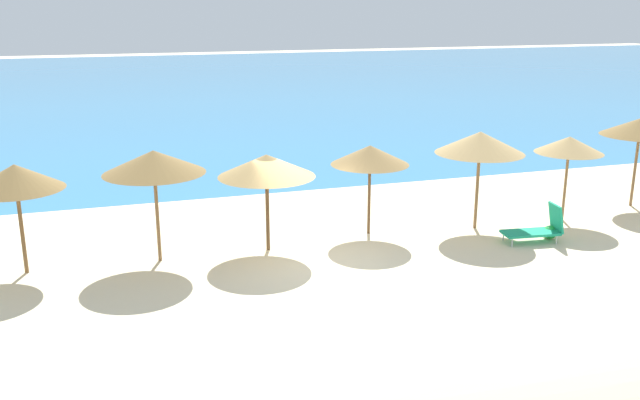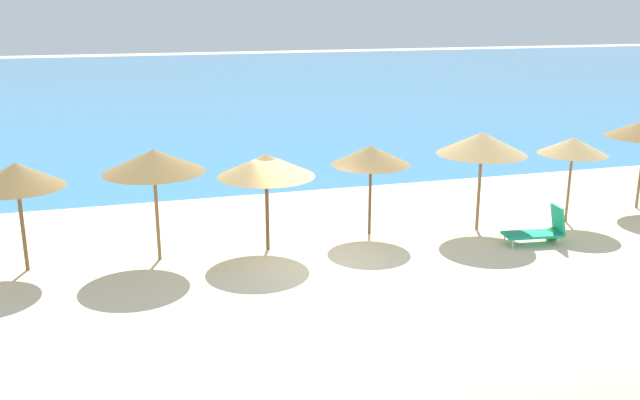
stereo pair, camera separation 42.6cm
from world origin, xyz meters
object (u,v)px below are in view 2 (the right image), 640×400
at_px(beach_umbrella_6, 371,155).
at_px(lounge_chair_3, 540,230).
at_px(beach_umbrella_3, 16,176).
at_px(beach_ball, 552,234).
at_px(beach_umbrella_5, 266,165).
at_px(beach_umbrella_8, 573,146).
at_px(beach_umbrella_4, 153,161).
at_px(beach_umbrella_7, 482,143).

xyz_separation_m(beach_umbrella_6, lounge_chair_3, (4.21, -2.11, -1.91)).
relative_size(beach_umbrella_3, lounge_chair_3, 1.63).
bearing_deg(beach_ball, beach_umbrella_6, 156.91).
relative_size(beach_umbrella_5, beach_umbrella_8, 1.01).
height_order(beach_umbrella_4, beach_umbrella_6, beach_umbrella_4).
distance_m(beach_umbrella_7, lounge_chair_3, 2.90).
relative_size(beach_umbrella_5, beach_umbrella_7, 0.91).
bearing_deg(beach_umbrella_3, beach_umbrella_7, -0.98).
bearing_deg(beach_umbrella_5, beach_umbrella_3, 178.15).
distance_m(beach_umbrella_3, beach_umbrella_8, 15.29).
bearing_deg(beach_umbrella_8, beach_umbrella_5, 179.28).
xyz_separation_m(beach_umbrella_3, beach_umbrella_8, (15.29, -0.31, -0.09)).
distance_m(beach_umbrella_4, beach_umbrella_6, 5.96).
bearing_deg(beach_umbrella_5, beach_umbrella_6, 8.75).
distance_m(beach_umbrella_5, beach_ball, 8.21).
height_order(beach_umbrella_5, beach_umbrella_8, beach_umbrella_5).
height_order(beach_umbrella_8, lounge_chair_3, beach_umbrella_8).
bearing_deg(beach_umbrella_8, beach_umbrella_7, 178.03).
bearing_deg(beach_umbrella_5, beach_umbrella_8, -0.72).
height_order(beach_umbrella_3, beach_umbrella_4, beach_umbrella_4).
bearing_deg(beach_umbrella_8, lounge_chair_3, -141.85).
bearing_deg(beach_umbrella_6, beach_ball, -23.09).
bearing_deg(beach_umbrella_6, beach_umbrella_5, -171.25).
xyz_separation_m(beach_umbrella_3, beach_umbrella_7, (12.33, -0.21, 0.14)).
relative_size(beach_umbrella_5, lounge_chair_3, 1.56).
relative_size(beach_umbrella_4, beach_ball, 7.53).
bearing_deg(beach_umbrella_8, beach_umbrella_6, 174.51).
height_order(beach_umbrella_6, beach_ball, beach_umbrella_6).
distance_m(beach_umbrella_3, beach_umbrella_4, 3.22).
distance_m(beach_umbrella_5, lounge_chair_3, 7.72).
xyz_separation_m(beach_umbrella_8, lounge_chair_3, (-1.93, -1.52, -1.94)).
bearing_deg(beach_umbrella_4, beach_ball, -8.45).
height_order(lounge_chair_3, beach_ball, lounge_chair_3).
xyz_separation_m(beach_umbrella_5, beach_umbrella_8, (9.22, -0.12, 0.01)).
distance_m(beach_umbrella_5, beach_umbrella_6, 3.12).
bearing_deg(beach_umbrella_3, beach_umbrella_5, -1.85).
distance_m(beach_umbrella_6, beach_ball, 5.52).
bearing_deg(beach_umbrella_6, beach_umbrella_4, -175.94).
bearing_deg(beach_umbrella_4, beach_umbrella_6, 4.06).
bearing_deg(beach_umbrella_7, beach_ball, -44.96).
relative_size(beach_umbrella_3, beach_umbrella_6, 1.06).
height_order(beach_umbrella_4, beach_umbrella_5, beach_umbrella_4).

